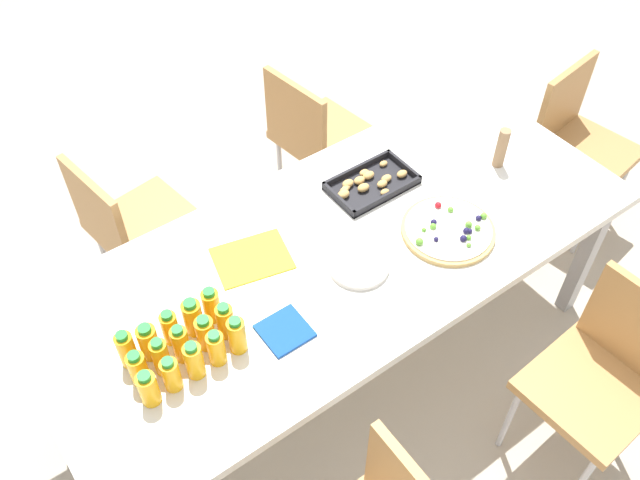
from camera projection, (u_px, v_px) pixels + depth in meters
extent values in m
plane|color=#B2A899|center=(338.00, 358.00, 2.97)|extent=(12.00, 12.00, 0.00)
cube|color=silver|center=(342.00, 250.00, 2.44)|extent=(2.21, 0.93, 0.04)
cube|color=#99999E|center=(585.00, 256.00, 2.90)|extent=(0.06, 0.06, 0.69)
cube|color=#99999E|center=(56.00, 374.00, 2.52)|extent=(0.06, 0.06, 0.69)
cube|color=#99999E|center=(459.00, 159.00, 3.32)|extent=(0.06, 0.06, 0.69)
cube|color=#B7844C|center=(146.00, 224.00, 2.89)|extent=(0.45, 0.45, 0.04)
cube|color=#B7844C|center=(98.00, 215.00, 2.66)|extent=(0.09, 0.38, 0.38)
cylinder|color=silver|center=(165.00, 225.00, 3.22)|extent=(0.02, 0.02, 0.41)
cylinder|color=silver|center=(207.00, 262.00, 3.07)|extent=(0.02, 0.02, 0.41)
cylinder|color=silver|center=(107.00, 261.00, 3.07)|extent=(0.02, 0.02, 0.41)
cylinder|color=silver|center=(148.00, 302.00, 2.92)|extent=(0.02, 0.02, 0.41)
cube|color=#B7844C|center=(590.00, 391.00, 2.35)|extent=(0.42, 0.42, 0.04)
cube|color=#B7844C|center=(639.00, 331.00, 2.29)|extent=(0.05, 0.38, 0.38)
cylinder|color=silver|center=(509.00, 419.00, 2.55)|extent=(0.02, 0.02, 0.41)
cylinder|color=silver|center=(633.00, 430.00, 2.52)|extent=(0.02, 0.02, 0.41)
cylinder|color=silver|center=(562.00, 372.00, 2.68)|extent=(0.02, 0.02, 0.41)
cube|color=#B7844C|center=(587.00, 152.00, 3.20)|extent=(0.46, 0.46, 0.04)
cube|color=#B7844C|center=(563.00, 102.00, 3.15)|extent=(0.38, 0.09, 0.38)
cylinder|color=silver|center=(618.00, 190.00, 3.38)|extent=(0.02, 0.02, 0.41)
cylinder|color=silver|center=(584.00, 223.00, 3.23)|extent=(0.02, 0.02, 0.41)
cylinder|color=silver|center=(562.00, 160.00, 3.53)|extent=(0.02, 0.02, 0.41)
cylinder|color=silver|center=(527.00, 190.00, 3.38)|extent=(0.02, 0.02, 0.41)
cube|color=#B7844C|center=(325.00, 135.00, 3.29)|extent=(0.45, 0.45, 0.04)
cube|color=#B7844C|center=(295.00, 120.00, 3.06)|extent=(0.08, 0.38, 0.38)
cylinder|color=silver|center=(325.00, 144.00, 3.62)|extent=(0.02, 0.02, 0.41)
cylinder|color=silver|center=(369.00, 173.00, 3.46)|extent=(0.02, 0.02, 0.41)
cylinder|color=silver|center=(280.00, 172.00, 3.47)|extent=(0.02, 0.02, 0.41)
cylinder|color=silver|center=(324.00, 204.00, 3.31)|extent=(0.02, 0.02, 0.41)
cylinder|color=#F9AC14|center=(149.00, 389.00, 1.97)|extent=(0.06, 0.06, 0.12)
cylinder|color=#1E8C33|center=(144.00, 377.00, 1.92)|extent=(0.04, 0.04, 0.02)
cylinder|color=#FAAC14|center=(171.00, 375.00, 2.00)|extent=(0.05, 0.05, 0.12)
cylinder|color=#1E8C33|center=(167.00, 362.00, 1.95)|extent=(0.04, 0.04, 0.02)
cylinder|color=#F9AD14|center=(194.00, 361.00, 2.03)|extent=(0.06, 0.06, 0.13)
cylinder|color=#1E8C33|center=(191.00, 347.00, 1.97)|extent=(0.04, 0.04, 0.02)
cylinder|color=#FAAC14|center=(216.00, 349.00, 2.06)|extent=(0.05, 0.05, 0.12)
cylinder|color=#1E8C33|center=(214.00, 336.00, 2.01)|extent=(0.04, 0.04, 0.02)
cylinder|color=#FAAE14|center=(237.00, 336.00, 2.09)|extent=(0.06, 0.06, 0.13)
cylinder|color=#1E8C33|center=(235.00, 322.00, 2.03)|extent=(0.04, 0.04, 0.02)
cylinder|color=#F9AF14|center=(138.00, 369.00, 2.01)|extent=(0.06, 0.06, 0.12)
cylinder|color=#1E8C33|center=(134.00, 356.00, 1.96)|extent=(0.04, 0.04, 0.02)
cylinder|color=#F9AC14|center=(161.00, 357.00, 2.03)|extent=(0.05, 0.05, 0.13)
cylinder|color=#1E8C33|center=(157.00, 343.00, 1.98)|extent=(0.03, 0.03, 0.02)
cylinder|color=#FAAD14|center=(181.00, 344.00, 2.06)|extent=(0.05, 0.05, 0.13)
cylinder|color=#1E8C33|center=(177.00, 330.00, 2.01)|extent=(0.03, 0.03, 0.02)
cylinder|color=#F9AC14|center=(206.00, 334.00, 2.10)|extent=(0.06, 0.06, 0.12)
cylinder|color=#1E8C33|center=(203.00, 321.00, 2.05)|extent=(0.04, 0.04, 0.02)
cylinder|color=#F9AC14|center=(225.00, 322.00, 2.13)|extent=(0.06, 0.06, 0.12)
cylinder|color=#1E8C33|center=(223.00, 308.00, 2.08)|extent=(0.04, 0.04, 0.02)
cylinder|color=#FAAB14|center=(127.00, 350.00, 2.05)|extent=(0.05, 0.05, 0.13)
cylinder|color=#1E8C33|center=(122.00, 336.00, 2.00)|extent=(0.04, 0.04, 0.02)
cylinder|color=#F9AE14|center=(149.00, 342.00, 2.08)|extent=(0.06, 0.06, 0.13)
cylinder|color=#1E8C33|center=(144.00, 329.00, 2.02)|extent=(0.04, 0.04, 0.02)
cylinder|color=#F9AD14|center=(170.00, 328.00, 2.11)|extent=(0.05, 0.05, 0.12)
cylinder|color=#1E8C33|center=(167.00, 315.00, 2.06)|extent=(0.03, 0.03, 0.02)
cylinder|color=#F9AC14|center=(193.00, 318.00, 2.13)|extent=(0.06, 0.06, 0.13)
cylinder|color=#1E8C33|center=(190.00, 304.00, 2.08)|extent=(0.04, 0.04, 0.02)
cylinder|color=#F9AD14|center=(212.00, 306.00, 2.17)|extent=(0.06, 0.06, 0.12)
cylinder|color=#1E8C33|center=(209.00, 292.00, 2.12)|extent=(0.04, 0.04, 0.02)
cylinder|color=tan|center=(448.00, 231.00, 2.46)|extent=(0.34, 0.34, 0.02)
cylinder|color=white|center=(448.00, 228.00, 2.45)|extent=(0.31, 0.31, 0.01)
sphere|color=#1E1947|center=(434.00, 222.00, 2.46)|extent=(0.02, 0.02, 0.02)
sphere|color=#1E1947|center=(436.00, 239.00, 2.41)|extent=(0.02, 0.02, 0.02)
sphere|color=#66B238|center=(433.00, 226.00, 2.45)|extent=(0.02, 0.02, 0.02)
sphere|color=#66B238|center=(424.00, 230.00, 2.44)|extent=(0.02, 0.02, 0.02)
sphere|color=#66B238|center=(451.00, 210.00, 2.50)|extent=(0.02, 0.02, 0.02)
sphere|color=#66B238|center=(484.00, 216.00, 2.48)|extent=(0.02, 0.02, 0.02)
sphere|color=#66B238|center=(469.00, 238.00, 2.41)|extent=(0.02, 0.02, 0.02)
sphere|color=#1E1947|center=(466.00, 231.00, 2.43)|extent=(0.02, 0.02, 0.02)
sphere|color=#1E1947|center=(463.00, 238.00, 2.40)|extent=(0.02, 0.02, 0.02)
sphere|color=red|center=(438.00, 205.00, 2.52)|extent=(0.02, 0.02, 0.02)
sphere|color=#66B238|center=(478.00, 228.00, 2.44)|extent=(0.02, 0.02, 0.02)
sphere|color=#66B238|center=(469.00, 245.00, 2.39)|extent=(0.02, 0.02, 0.02)
sphere|color=#1E1947|center=(470.00, 231.00, 2.43)|extent=(0.02, 0.02, 0.02)
sphere|color=#66B238|center=(469.00, 225.00, 2.45)|extent=(0.03, 0.03, 0.03)
sphere|color=#66B238|center=(419.00, 242.00, 2.39)|extent=(0.03, 0.03, 0.03)
sphere|color=#1E1947|center=(478.00, 218.00, 2.47)|extent=(0.02, 0.02, 0.02)
cube|color=black|center=(372.00, 185.00, 2.63)|extent=(0.33, 0.20, 0.01)
cube|color=black|center=(388.00, 197.00, 2.57)|extent=(0.33, 0.01, 0.03)
cube|color=black|center=(357.00, 169.00, 2.67)|extent=(0.33, 0.01, 0.03)
cube|color=black|center=(339.00, 200.00, 2.56)|extent=(0.01, 0.20, 0.03)
cube|color=black|center=(404.00, 166.00, 2.68)|extent=(0.01, 0.20, 0.03)
ellipsoid|color=tan|center=(383.00, 164.00, 2.69)|extent=(0.04, 0.03, 0.02)
ellipsoid|color=tan|center=(385.00, 192.00, 2.58)|extent=(0.04, 0.03, 0.02)
ellipsoid|color=tan|center=(382.00, 184.00, 2.61)|extent=(0.04, 0.03, 0.03)
ellipsoid|color=tan|center=(343.00, 194.00, 2.57)|extent=(0.05, 0.04, 0.03)
ellipsoid|color=tan|center=(344.00, 190.00, 2.59)|extent=(0.04, 0.03, 0.02)
ellipsoid|color=tan|center=(346.00, 188.00, 2.60)|extent=(0.04, 0.03, 0.02)
ellipsoid|color=tan|center=(348.00, 184.00, 2.61)|extent=(0.05, 0.04, 0.03)
ellipsoid|color=tan|center=(364.00, 173.00, 2.66)|extent=(0.04, 0.03, 0.02)
ellipsoid|color=tan|center=(368.00, 175.00, 2.64)|extent=(0.05, 0.04, 0.03)
ellipsoid|color=tan|center=(386.00, 178.00, 2.63)|extent=(0.04, 0.03, 0.03)
ellipsoid|color=tan|center=(359.00, 180.00, 2.62)|extent=(0.05, 0.03, 0.03)
ellipsoid|color=tan|center=(402.00, 174.00, 2.65)|extent=(0.05, 0.03, 0.03)
ellipsoid|color=tan|center=(363.00, 188.00, 2.59)|extent=(0.05, 0.04, 0.03)
cylinder|color=silver|center=(359.00, 267.00, 2.36)|extent=(0.21, 0.21, 0.00)
cylinder|color=silver|center=(359.00, 266.00, 2.35)|extent=(0.21, 0.21, 0.00)
cylinder|color=silver|center=(359.00, 265.00, 2.35)|extent=(0.21, 0.21, 0.00)
cylinder|color=silver|center=(359.00, 264.00, 2.34)|extent=(0.21, 0.21, 0.00)
cube|color=#194CA5|center=(285.00, 331.00, 2.17)|extent=(0.15, 0.15, 0.01)
cylinder|color=#9E7A56|center=(501.00, 148.00, 2.65)|extent=(0.04, 0.04, 0.17)
cube|color=yellow|center=(252.00, 258.00, 2.38)|extent=(0.30, 0.26, 0.01)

